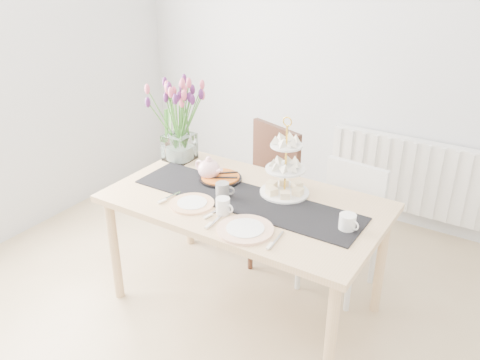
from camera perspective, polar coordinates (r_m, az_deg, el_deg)
The scene contains 15 objects.
room_shell at distance 2.19m, azimuth -7.82°, elevation 3.13°, with size 4.50×4.50×4.50m.
radiator at distance 4.17m, azimuth 18.07°, elevation 0.57°, with size 1.20×0.08×0.60m, color white.
dining_table at distance 2.99m, azimuth 0.59°, elevation -3.51°, with size 1.60×0.90×0.75m.
chair_brown at distance 3.66m, azimuth 2.59°, elevation -0.05°, with size 0.58×0.58×0.93m.
chair_white at distance 3.37m, azimuth 11.77°, elevation -4.27°, with size 0.45×0.45×0.83m.
table_runner at distance 2.95m, azimuth 0.60°, elevation -2.14°, with size 1.40×0.35×0.01m, color black.
tulip_vase at distance 3.39m, azimuth -7.04°, elevation 7.98°, with size 0.66×0.66×0.56m.
cake_stand at distance 2.97m, azimuth 5.09°, elevation 0.51°, with size 0.29×0.29×0.43m.
teapot at distance 3.18m, azimuth -3.51°, elevation 1.21°, with size 0.22×0.18×0.15m, color white, non-canonical shape.
cream_jug at distance 2.70m, azimuth 11.96°, elevation -4.67°, with size 0.09×0.09×0.09m, color silver.
tart_tin at distance 3.17m, azimuth -2.21°, elevation 0.17°, with size 0.27×0.27×0.03m.
mug_grey at distance 2.96m, azimuth -1.99°, elevation -1.17°, with size 0.08×0.08×0.09m, color slate.
mug_white at distance 2.79m, azimuth -1.93°, elevation -2.94°, with size 0.08×0.08×0.09m, color silver.
plate_left at distance 2.91m, azimuth -5.40°, elevation -2.66°, with size 0.25×0.25×0.01m, color silver.
plate_right at distance 2.65m, azimuth 0.60°, elevation -5.58°, with size 0.30×0.30×0.02m, color white.
Camera 1 is at (1.32, -1.54, 2.13)m, focal length 38.00 mm.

